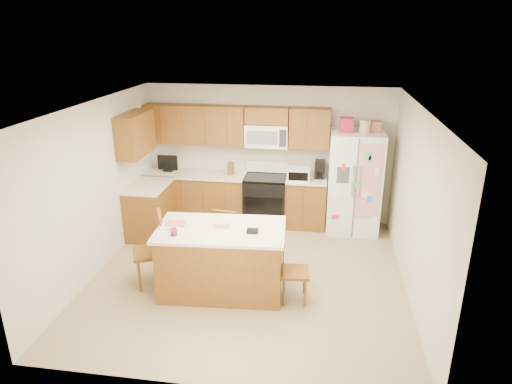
% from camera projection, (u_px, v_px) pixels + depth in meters
% --- Properties ---
extents(ground, '(4.50, 4.50, 0.00)m').
position_uv_depth(ground, '(249.00, 275.00, 6.77)').
color(ground, '#9F8352').
rests_on(ground, ground).
extents(room_shell, '(4.60, 4.60, 2.52)m').
position_uv_depth(room_shell, '(248.00, 184.00, 6.27)').
color(room_shell, beige).
rests_on(room_shell, ground).
extents(cabinetry, '(3.36, 1.56, 2.15)m').
position_uv_depth(cabinetry, '(211.00, 176.00, 8.25)').
color(cabinetry, brown).
rests_on(cabinetry, ground).
extents(stove, '(0.76, 0.65, 1.13)m').
position_uv_depth(stove, '(266.00, 199.00, 8.40)').
color(stove, black).
rests_on(stove, ground).
extents(refrigerator, '(0.90, 0.79, 2.04)m').
position_uv_depth(refrigerator, '(354.00, 181.00, 7.97)').
color(refrigerator, white).
rests_on(refrigerator, ground).
extents(island, '(1.78, 1.11, 1.03)m').
position_uv_depth(island, '(222.00, 259.00, 6.25)').
color(island, brown).
rests_on(island, ground).
extents(windsor_chair_left, '(0.59, 0.60, 1.06)m').
position_uv_depth(windsor_chair_left, '(151.00, 251.00, 6.41)').
color(windsor_chair_left, brown).
rests_on(windsor_chair_left, ground).
extents(windsor_chair_back, '(0.45, 0.44, 0.93)m').
position_uv_depth(windsor_chair_back, '(228.00, 237.00, 6.98)').
color(windsor_chair_back, brown).
rests_on(windsor_chair_back, ground).
extents(windsor_chair_right, '(0.40, 0.42, 0.90)m').
position_uv_depth(windsor_chair_right, '(293.00, 272.00, 6.03)').
color(windsor_chair_right, brown).
rests_on(windsor_chair_right, ground).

